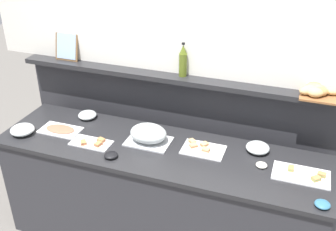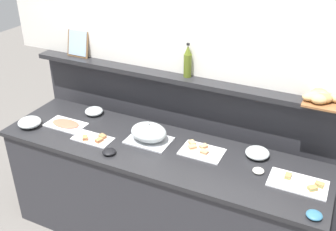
# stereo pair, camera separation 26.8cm
# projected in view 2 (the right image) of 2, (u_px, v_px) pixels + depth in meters

# --- Properties ---
(ground_plane) EXTENTS (12.00, 12.00, 0.00)m
(ground_plane) POSITION_uv_depth(u_px,v_px,m) (186.00, 197.00, 3.89)
(ground_plane) COLOR slate
(buffet_counter) EXTENTS (2.53, 0.70, 0.93)m
(buffet_counter) POSITION_uv_depth(u_px,v_px,m) (158.00, 196.00, 3.19)
(buffet_counter) COLOR #2D2D33
(buffet_counter) RESTS_ON ground_plane
(back_ledge_unit) EXTENTS (2.82, 0.22, 1.34)m
(back_ledge_unit) POSITION_uv_depth(u_px,v_px,m) (185.00, 140.00, 3.50)
(back_ledge_unit) COLOR #2D2D33
(back_ledge_unit) RESTS_ON ground_plane
(sandwich_platter_front) EXTENTS (0.32, 0.16, 0.04)m
(sandwich_platter_front) POSITION_uv_depth(u_px,v_px,m) (93.00, 139.00, 3.07)
(sandwich_platter_front) COLOR silver
(sandwich_platter_front) RESTS_ON buffet_counter
(sandwich_platter_side) EXTENTS (0.38, 0.22, 0.04)m
(sandwich_platter_side) POSITION_uv_depth(u_px,v_px,m) (299.00, 183.00, 2.58)
(sandwich_platter_side) COLOR white
(sandwich_platter_side) RESTS_ON buffet_counter
(sandwich_platter_rear) EXTENTS (0.32, 0.21, 0.04)m
(sandwich_platter_rear) POSITION_uv_depth(u_px,v_px,m) (201.00, 151.00, 2.92)
(sandwich_platter_rear) COLOR white
(sandwich_platter_rear) RESTS_ON buffet_counter
(cold_cuts_platter) EXTENTS (0.33, 0.19, 0.02)m
(cold_cuts_platter) POSITION_uv_depth(u_px,v_px,m) (66.00, 124.00, 3.27)
(cold_cuts_platter) COLOR white
(cold_cuts_platter) RESTS_ON buffet_counter
(serving_cloche) EXTENTS (0.34, 0.24, 0.17)m
(serving_cloche) POSITION_uv_depth(u_px,v_px,m) (149.00, 133.00, 3.02)
(serving_cloche) COLOR #B7BABF
(serving_cloche) RESTS_ON buffet_counter
(glass_bowl_large) EXTENTS (0.19, 0.19, 0.08)m
(glass_bowl_large) POSITION_uv_depth(u_px,v_px,m) (30.00, 123.00, 3.25)
(glass_bowl_large) COLOR silver
(glass_bowl_large) RESTS_ON buffet_counter
(glass_bowl_medium) EXTENTS (0.17, 0.17, 0.07)m
(glass_bowl_medium) POSITION_uv_depth(u_px,v_px,m) (257.00, 153.00, 2.85)
(glass_bowl_medium) COLOR silver
(glass_bowl_medium) RESTS_ON buffet_counter
(glass_bowl_small) EXTENTS (0.16, 0.16, 0.06)m
(glass_bowl_small) POSITION_uv_depth(u_px,v_px,m) (94.00, 111.00, 3.43)
(glass_bowl_small) COLOR silver
(glass_bowl_small) RESTS_ON buffet_counter
(condiment_bowl_teal) EXTENTS (0.08, 0.08, 0.03)m
(condiment_bowl_teal) POSITION_uv_depth(u_px,v_px,m) (258.00, 171.00, 2.70)
(condiment_bowl_teal) COLOR silver
(condiment_bowl_teal) RESTS_ON buffet_counter
(condiment_bowl_red) EXTENTS (0.10, 0.10, 0.03)m
(condiment_bowl_red) POSITION_uv_depth(u_px,v_px,m) (314.00, 215.00, 2.31)
(condiment_bowl_red) COLOR teal
(condiment_bowl_red) RESTS_ON buffet_counter
(condiment_bowl_cream) EXTENTS (0.10, 0.10, 0.04)m
(condiment_bowl_cream) POSITION_uv_depth(u_px,v_px,m) (109.00, 152.00, 2.90)
(condiment_bowl_cream) COLOR black
(condiment_bowl_cream) RESTS_ON buffet_counter
(olive_oil_bottle) EXTENTS (0.06, 0.06, 0.28)m
(olive_oil_bottle) POSITION_uv_depth(u_px,v_px,m) (188.00, 62.00, 3.08)
(olive_oil_bottle) COLOR #56661E
(olive_oil_bottle) RESTS_ON back_ledge_unit
(bread_basket) EXTENTS (0.43, 0.29, 0.08)m
(bread_basket) POSITION_uv_depth(u_px,v_px,m) (328.00, 98.00, 2.71)
(bread_basket) COLOR brown
(bread_basket) RESTS_ON back_ledge_unit
(framed_picture) EXTENTS (0.22, 0.07, 0.24)m
(framed_picture) POSITION_uv_depth(u_px,v_px,m) (78.00, 43.00, 3.50)
(framed_picture) COLOR brown
(framed_picture) RESTS_ON back_ledge_unit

